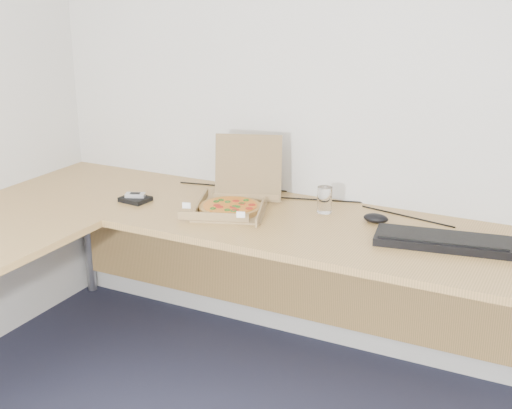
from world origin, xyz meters
The scene contains 9 objects.
room_shell centered at (0.00, 0.00, 1.25)m, with size 3.50×3.50×2.50m, color beige, non-canonical shape.
desk centered at (-0.82, 0.97, 0.70)m, with size 2.50×2.20×0.73m.
pizza_box centered at (-0.62, 1.40, 0.77)m, with size 0.29×0.34×0.30m.
drinking_glass centered at (-0.26, 1.56, 0.79)m, with size 0.06×0.06×0.11m, color white.
keyboard centered at (0.27, 1.41, 0.75)m, with size 0.50×0.18×0.03m, color black.
mouse centered at (-0.03, 1.53, 0.75)m, with size 0.10×0.07×0.04m, color black.
wallet centered at (-1.07, 1.32, 0.74)m, with size 0.12×0.10×0.02m, color black.
phone centered at (-1.08, 1.32, 0.76)m, with size 0.09×0.04×0.02m, color #B2B5BA.
cable_bundle centered at (-0.41, 1.68, 0.73)m, with size 0.64×0.04×0.01m, color black, non-canonical shape.
Camera 1 is at (0.74, -1.08, 1.70)m, focal length 48.82 mm.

